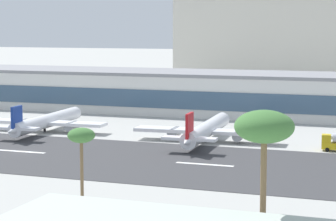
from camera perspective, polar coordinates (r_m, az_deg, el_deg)
The scene contains 10 objects.
ground_plane at distance 154.75m, azimuth -11.98°, elevation -3.42°, with size 1400.00×1400.00×0.00m, color #A8A8A3.
runway_strip at distance 155.26m, azimuth -11.86°, elevation -3.37°, with size 800.00×42.07×0.08m, color #38383A.
runway_centreline_dash_4 at distance 155.64m, azimuth -12.09°, elevation -3.33°, with size 12.00×1.20×0.01m, color white.
runway_centreline_dash_5 at distance 138.26m, azimuth 3.05°, elevation -4.47°, with size 12.00×1.20×0.01m, color white.
terminal_building at distance 222.92m, azimuth 1.40°, elevation 1.57°, with size 200.37×30.03×13.24m.
distant_hotel_block at distance 317.14m, azimuth 11.38°, elevation 5.53°, with size 118.65×24.94×40.93m, color beige.
airliner_navy_tail_gate_1 at distance 183.06m, azimuth -10.16°, elevation -0.94°, with size 32.81×40.78×8.51m.
airliner_red_tail_gate_2 at distance 164.72m, azimuth 3.13°, elevation -1.66°, with size 35.56×42.71×8.91m.
palm_tree_0 at distance 108.53m, azimuth -7.20°, elevation -2.22°, with size 4.34×4.34×11.74m.
palm_tree_2 at distance 84.75m, azimuth 7.98°, elevation -1.53°, with size 7.39×7.39×17.34m.
Camera 1 is at (80.70, -129.19, 27.33)m, focal length 73.57 mm.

